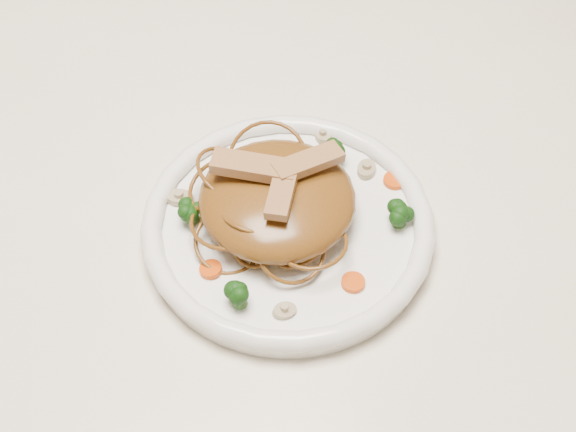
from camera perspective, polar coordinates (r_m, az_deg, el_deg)
name	(u,v)px	position (r m, az deg, el deg)	size (l,w,h in m)	color
table	(195,265)	(0.92, -6.23, -3.27)	(1.20, 0.80, 0.75)	white
plate	(288,230)	(0.81, 0.00, -0.97)	(0.27, 0.27, 0.02)	white
noodle_mound	(277,199)	(0.79, -0.74, 1.14)	(0.15, 0.15, 0.05)	brown
chicken_a	(308,162)	(0.77, 1.34, 3.63)	(0.07, 0.02, 0.01)	tan
chicken_b	(253,167)	(0.77, -2.34, 3.33)	(0.08, 0.02, 0.01)	tan
chicken_c	(282,190)	(0.75, -0.39, 1.78)	(0.06, 0.02, 0.01)	tan
broccoli_0	(331,151)	(0.84, 2.87, 4.38)	(0.03, 0.03, 0.03)	#14430E
broccoli_1	(191,210)	(0.80, -6.51, 0.38)	(0.02, 0.02, 0.03)	#14430E
broccoli_2	(239,294)	(0.74, -3.30, -5.27)	(0.03, 0.03, 0.03)	#14430E
broccoli_3	(400,215)	(0.80, 7.53, 0.08)	(0.02, 0.02, 0.03)	#14430E
carrot_0	(325,161)	(0.85, 2.51, 3.71)	(0.02, 0.02, 0.01)	#EB4308
carrot_1	(211,269)	(0.77, -5.22, -3.59)	(0.02, 0.02, 0.01)	#EB4308
carrot_2	(394,180)	(0.84, 7.16, 2.39)	(0.02, 0.02, 0.01)	#EB4308
carrot_3	(225,159)	(0.85, -4.23, 3.86)	(0.02, 0.02, 0.01)	#EB4308
carrot_4	(353,282)	(0.76, 4.40, -4.46)	(0.02, 0.02, 0.01)	#EB4308
mushroom_0	(284,311)	(0.74, -0.24, -6.37)	(0.02, 0.02, 0.01)	beige
mushroom_1	(366,169)	(0.84, 5.29, 3.15)	(0.03, 0.03, 0.01)	beige
mushroom_2	(179,198)	(0.82, -7.32, 1.23)	(0.03, 0.03, 0.01)	beige
mushroom_3	(323,136)	(0.87, 2.34, 5.40)	(0.02, 0.02, 0.01)	beige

